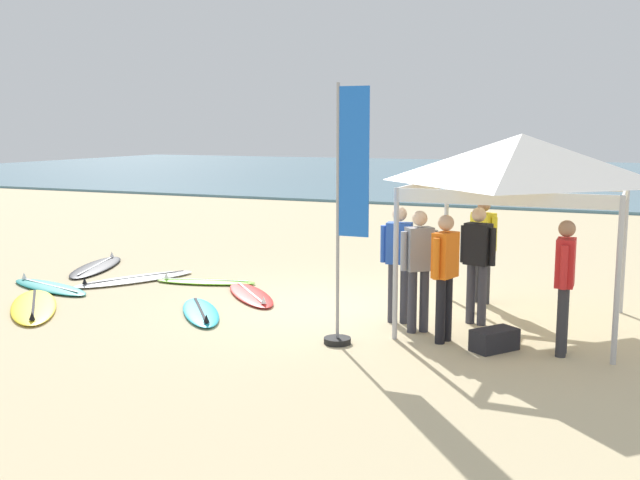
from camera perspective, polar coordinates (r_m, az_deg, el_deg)
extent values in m
plane|color=beige|center=(11.96, 1.15, -5.17)|extent=(80.00, 80.00, 0.00)
cube|color=#568499|center=(44.52, 17.64, 4.61)|extent=(80.00, 36.00, 0.10)
cylinder|color=#B7B7BC|center=(10.08, 5.76, -1.86)|extent=(0.07, 0.07, 2.05)
cylinder|color=#B7B7BC|center=(9.64, 21.66, -2.92)|extent=(0.07, 0.07, 2.05)
cylinder|color=#B7B7BC|center=(12.72, 9.52, 0.24)|extent=(0.07, 0.07, 2.05)
cylinder|color=#B7B7BC|center=(12.37, 22.07, -0.51)|extent=(0.07, 0.07, 2.05)
cube|color=white|center=(9.63, 13.72, 3.07)|extent=(2.77, 0.03, 0.18)
cube|color=white|center=(12.36, 15.88, 4.16)|extent=(2.77, 0.03, 0.18)
cube|color=white|center=(11.28, 7.95, 4.01)|extent=(0.03, 2.77, 0.18)
cube|color=white|center=(10.88, 22.16, 3.29)|extent=(0.03, 2.77, 0.18)
pyramid|color=white|center=(10.97, 15.02, 5.97)|extent=(2.89, 2.89, 0.70)
ellipsoid|color=#7AD12D|center=(13.94, -8.64, -3.13)|extent=(1.92, 0.94, 0.07)
cube|color=white|center=(13.93, -8.64, -2.98)|extent=(1.54, 0.43, 0.01)
cone|color=white|center=(14.17, -11.58, -2.63)|extent=(0.09, 0.09, 0.12)
ellipsoid|color=yellow|center=(12.75, -20.89, -4.71)|extent=(2.22, 2.31, 0.07)
cube|color=black|center=(12.75, -20.90, -4.55)|extent=(1.49, 1.60, 0.01)
cone|color=black|center=(11.73, -21.01, -5.38)|extent=(0.09, 0.09, 0.12)
ellipsoid|color=red|center=(12.78, -5.28, -4.15)|extent=(1.78, 1.86, 0.07)
cube|color=white|center=(12.77, -5.28, -3.98)|extent=(1.21, 1.29, 0.01)
cone|color=white|center=(11.97, -4.29, -4.54)|extent=(0.09, 0.09, 0.12)
ellipsoid|color=black|center=(15.86, -16.61, -1.97)|extent=(1.44, 2.47, 0.07)
cube|color=white|center=(15.85, -16.62, -1.84)|extent=(0.75, 1.92, 0.01)
cone|color=white|center=(16.75, -15.51, -1.04)|extent=(0.09, 0.09, 0.12)
ellipsoid|color=#23B2CC|center=(11.70, -9.04, -5.41)|extent=(1.58, 1.80, 0.07)
cube|color=black|center=(11.69, -9.05, -5.23)|extent=(1.04, 1.29, 0.01)
cone|color=black|center=(10.93, -8.61, -5.90)|extent=(0.09, 0.09, 0.12)
ellipsoid|color=white|center=(14.42, -13.83, -2.89)|extent=(1.66, 2.40, 0.07)
cube|color=black|center=(14.41, -13.83, -2.75)|extent=(0.96, 1.81, 0.01)
cone|color=black|center=(14.02, -17.42, -2.97)|extent=(0.09, 0.09, 0.12)
ellipsoid|color=#19847F|center=(14.15, -19.82, -3.37)|extent=(2.17, 1.14, 0.07)
cube|color=white|center=(14.15, -19.83, -3.22)|extent=(1.72, 0.55, 0.01)
cone|color=white|center=(14.87, -21.53, -2.53)|extent=(0.09, 0.09, 0.12)
cylinder|color=#383842|center=(11.06, 5.50, -4.01)|extent=(0.13, 0.13, 0.88)
cylinder|color=#383842|center=(11.03, 6.43, -4.06)|extent=(0.13, 0.13, 0.88)
cube|color=#2851B2|center=(10.91, 6.02, -0.24)|extent=(0.38, 0.26, 0.60)
sphere|color=beige|center=(10.85, 6.06, 1.98)|extent=(0.21, 0.21, 0.21)
cylinder|color=#2851B2|center=(10.95, 4.84, -0.29)|extent=(0.09, 0.09, 0.54)
cylinder|color=#2851B2|center=(10.87, 7.22, -0.40)|extent=(0.09, 0.09, 0.54)
cylinder|color=#383842|center=(10.54, 7.01, -4.67)|extent=(0.13, 0.13, 0.88)
cylinder|color=#383842|center=(10.61, 7.90, -4.60)|extent=(0.13, 0.13, 0.88)
cube|color=gray|center=(10.43, 7.53, -0.67)|extent=(0.42, 0.40, 0.60)
sphere|color=beige|center=(10.37, 7.58, 1.64)|extent=(0.21, 0.21, 0.21)
cylinder|color=gray|center=(10.34, 6.37, -0.84)|extent=(0.09, 0.09, 0.54)
cylinder|color=gray|center=(10.53, 8.68, -0.72)|extent=(0.09, 0.09, 0.54)
cylinder|color=#2D2D33|center=(12.55, 11.87, -2.64)|extent=(0.13, 0.13, 0.88)
cylinder|color=#2D2D33|center=(12.44, 12.48, -2.77)|extent=(0.13, 0.13, 0.88)
cube|color=yellow|center=(12.37, 12.28, 0.66)|extent=(0.42, 0.37, 0.60)
sphere|color=#9E7051|center=(12.32, 12.34, 2.62)|extent=(0.21, 0.21, 0.21)
cylinder|color=yellow|center=(12.53, 11.49, 0.69)|extent=(0.09, 0.09, 0.54)
cylinder|color=yellow|center=(12.22, 13.08, 0.44)|extent=(0.09, 0.09, 0.54)
cylinder|color=black|center=(10.07, 9.12, -5.35)|extent=(0.13, 0.13, 0.88)
cylinder|color=black|center=(10.22, 9.63, -5.15)|extent=(0.13, 0.13, 0.88)
cube|color=orange|center=(9.99, 9.48, -1.12)|extent=(0.31, 0.41, 0.60)
sphere|color=tan|center=(9.93, 9.54, 1.29)|extent=(0.21, 0.21, 0.21)
cylinder|color=orange|center=(9.80, 8.80, -1.42)|extent=(0.09, 0.09, 0.54)
cylinder|color=orange|center=(10.19, 10.12, -1.06)|extent=(0.09, 0.09, 0.54)
cylinder|color=#2D2D33|center=(9.85, 17.87, -5.97)|extent=(0.13, 0.13, 0.88)
cylinder|color=#2D2D33|center=(10.03, 17.95, -5.72)|extent=(0.13, 0.13, 0.88)
cube|color=red|center=(9.79, 18.11, -1.64)|extent=(0.23, 0.36, 0.60)
sphere|color=#9E7051|center=(9.72, 18.23, 0.82)|extent=(0.21, 0.21, 0.21)
cylinder|color=red|center=(9.57, 18.01, -1.99)|extent=(0.09, 0.09, 0.54)
cylinder|color=red|center=(10.02, 18.20, -1.53)|extent=(0.09, 0.09, 0.54)
cylinder|color=#383842|center=(11.18, 11.36, -4.01)|extent=(0.13, 0.13, 0.88)
cylinder|color=#383842|center=(11.10, 12.19, -4.12)|extent=(0.13, 0.13, 0.88)
cube|color=black|center=(11.00, 11.89, -0.30)|extent=(0.41, 0.31, 0.60)
sphere|color=beige|center=(10.95, 11.96, 1.90)|extent=(0.21, 0.21, 0.21)
cylinder|color=black|center=(11.11, 10.83, -0.29)|extent=(0.09, 0.09, 0.54)
cylinder|color=black|center=(10.91, 12.97, -0.52)|extent=(0.09, 0.09, 0.54)
cylinder|color=#99999E|center=(9.71, 1.36, 1.81)|extent=(0.04, 0.04, 3.40)
cube|color=blue|center=(9.57, 2.60, 5.91)|extent=(0.40, 0.02, 1.90)
cylinder|color=black|center=(10.04, 1.32, -7.64)|extent=(0.36, 0.36, 0.08)
cube|color=#232328|center=(9.98, 13.09, -7.38)|extent=(0.61, 0.67, 0.28)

